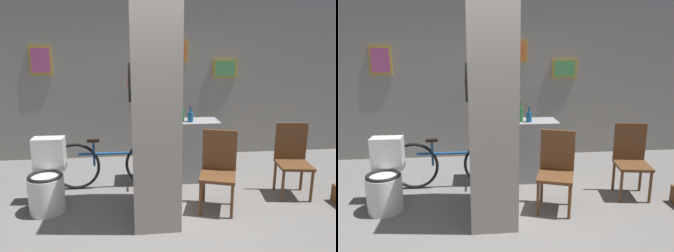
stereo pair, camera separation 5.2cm
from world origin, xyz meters
TOP-DOWN VIEW (x-y plane):
  - ground_plane at (0.00, 0.00)m, footprint 14.00×14.00m
  - wall_back at (0.00, 2.63)m, footprint 8.00×0.09m
  - pillar_center at (0.10, 0.47)m, footprint 0.53×0.94m
  - counter_shelf at (0.51, 1.46)m, footprint 1.17×0.44m
  - toilet at (-1.16, 0.70)m, footprint 0.41×0.57m
  - chair_near_pillar at (0.87, 0.53)m, footprint 0.52×0.52m
  - chair_by_doorway at (1.93, 0.80)m, footprint 0.47×0.47m
  - bicycle at (-0.42, 1.25)m, footprint 1.65×0.42m
  - bottle_tall at (0.55, 1.42)m, footprint 0.09×0.09m
  - bottle_short at (0.68, 1.37)m, footprint 0.08×0.08m

SIDE VIEW (x-z plane):
  - ground_plane at x=0.00m, z-range 0.00..0.00m
  - bicycle at x=-0.42m, z-range -0.01..0.69m
  - toilet at x=-1.16m, z-range -0.07..0.76m
  - counter_shelf at x=0.51m, z-range 0.00..0.88m
  - chair_near_pillar at x=0.87m, z-range 0.04..0.98m
  - chair_by_doorway at x=1.93m, z-range 0.04..0.98m
  - bottle_short at x=0.68m, z-range 0.85..1.08m
  - bottle_tall at x=0.55m, z-range 0.84..1.15m
  - pillar_center at x=0.10m, z-range 0.00..2.60m
  - wall_back at x=0.00m, z-range 0.00..2.60m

